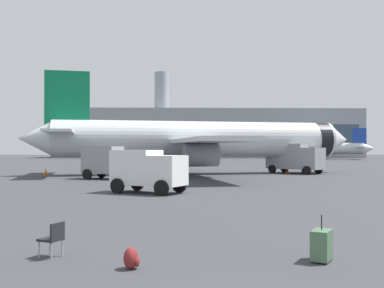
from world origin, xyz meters
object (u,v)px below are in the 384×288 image
object	(u,v)px
safety_cone_far	(287,170)
safety_cone_mid	(46,172)
fuel_truck	(294,157)
cargo_van	(148,169)
traveller_backpack	(131,258)
gate_chair	(53,237)
service_truck	(110,161)
safety_cone_near	(113,170)
airplane_taxiing	(319,149)
airplane_at_gate	(196,140)
rolling_suitcase	(322,245)

from	to	relation	value
safety_cone_far	safety_cone_mid	bearing A→B (deg)	-172.86
fuel_truck	safety_cone_mid	xyz separation A→B (m)	(-25.89, -3.06, -1.40)
safety_cone_mid	cargo_van	bearing A→B (deg)	-57.48
cargo_van	traveller_backpack	size ratio (longest dim) A/B	10.04
gate_chair	traveller_backpack	bearing A→B (deg)	-28.48
service_truck	gate_chair	bearing A→B (deg)	-84.04
fuel_truck	safety_cone_near	xyz separation A→B (m)	(-19.70, 0.41, -1.38)
fuel_truck	gate_chair	bearing A→B (deg)	-113.02
gate_chair	service_truck	bearing A→B (deg)	95.96
airplane_taxiing	safety_cone_far	distance (m)	69.92
cargo_van	traveller_backpack	distance (m)	17.04
airplane_taxiing	service_truck	distance (m)	85.23
gate_chair	airplane_taxiing	bearing A→B (deg)	69.04
airplane_at_gate	safety_cone_far	distance (m)	10.51
cargo_van	airplane_at_gate	bearing A→B (deg)	79.46
rolling_suitcase	safety_cone_far	bearing A→B (deg)	77.32
airplane_at_gate	cargo_van	size ratio (longest dim) A/B	7.40
safety_cone_mid	rolling_suitcase	distance (m)	38.21
cargo_van	gate_chair	xyz separation A→B (m)	(-1.21, -15.88, -0.95)
airplane_at_gate	gate_chair	xyz separation A→B (m)	(-4.97, -36.10, -3.16)
safety_cone_near	safety_cone_far	world-z (taller)	safety_cone_near
safety_cone_near	safety_cone_far	size ratio (longest dim) A/B	1.15
safety_cone_mid	gate_chair	xyz separation A→B (m)	(10.22, -33.81, 0.13)
gate_chair	rolling_suitcase	bearing A→B (deg)	-4.98
cargo_van	safety_cone_near	xyz separation A→B (m)	(-5.25, 21.40, -1.06)
airplane_at_gate	airplane_taxiing	distance (m)	74.70
airplane_at_gate	rolling_suitcase	bearing A→B (deg)	-87.66
rolling_suitcase	cargo_van	bearing A→B (deg)	107.74
cargo_van	rolling_suitcase	size ratio (longest dim) A/B	4.38
traveller_backpack	safety_cone_mid	bearing A→B (deg)	109.34
rolling_suitcase	gate_chair	distance (m)	6.49
airplane_taxiing	fuel_truck	size ratio (longest dim) A/B	4.17
service_truck	airplane_taxiing	bearing A→B (deg)	60.29
airplane_at_gate	safety_cone_near	bearing A→B (deg)	172.58
service_truck	fuel_truck	distance (m)	20.46
airplane_taxiing	service_truck	bearing A→B (deg)	-119.71
rolling_suitcase	gate_chair	size ratio (longest dim) A/B	1.28
gate_chair	fuel_truck	bearing A→B (deg)	66.98
rolling_suitcase	airplane_taxiing	bearing A→B (deg)	72.35
fuel_truck	cargo_van	size ratio (longest dim) A/B	1.23
gate_chair	safety_cone_far	bearing A→B (deg)	68.03
airplane_at_gate	safety_cone_mid	distance (m)	15.72
airplane_taxiing	safety_cone_near	distance (m)	78.29
airplane_taxiing	fuel_truck	bearing A→B (deg)	-109.78
airplane_at_gate	rolling_suitcase	world-z (taller)	airplane_at_gate
fuel_truck	cargo_van	world-z (taller)	fuel_truck
rolling_suitcase	traveller_backpack	world-z (taller)	rolling_suitcase
service_truck	gate_chair	world-z (taller)	service_truck
airplane_taxiing	fuel_truck	xyz separation A→B (m)	(-23.59, -65.59, -0.96)
safety_cone_far	cargo_van	bearing A→B (deg)	-123.01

